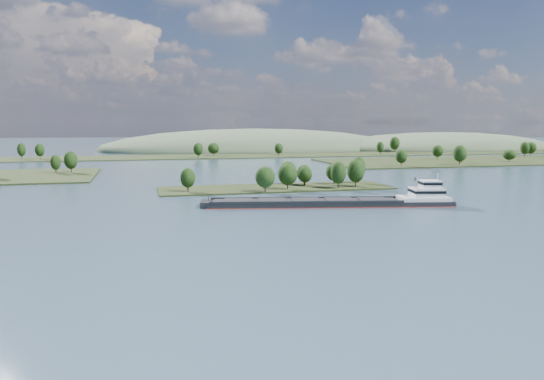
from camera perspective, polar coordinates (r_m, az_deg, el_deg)
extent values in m
plane|color=#324557|center=(172.01, 5.46, -2.25)|extent=(1800.00, 1800.00, 0.00)
cube|color=black|center=(228.84, 0.44, 0.16)|extent=(100.00, 30.00, 1.20)
cylinder|color=black|center=(226.25, 7.14, 0.66)|extent=(0.50, 0.50, 3.78)
ellipsoid|color=black|center=(225.75, 7.16, 1.87)|extent=(6.68, 6.68, 9.72)
cylinder|color=black|center=(241.53, 1.72, 1.08)|extent=(0.50, 0.50, 3.36)
ellipsoid|color=black|center=(241.11, 1.72, 2.09)|extent=(7.99, 7.99, 8.65)
cylinder|color=black|center=(221.91, 1.69, 0.55)|extent=(0.50, 0.50, 3.54)
ellipsoid|color=black|center=(221.42, 1.69, 1.71)|extent=(8.27, 8.27, 9.09)
cylinder|color=black|center=(234.77, 3.56, 0.82)|extent=(0.50, 0.50, 2.82)
ellipsoid|color=black|center=(234.39, 3.56, 1.69)|extent=(6.43, 6.43, 7.25)
cylinder|color=black|center=(213.38, -0.75, 0.26)|extent=(0.50, 0.50, 3.38)
ellipsoid|color=black|center=(212.90, -0.75, 1.41)|extent=(8.13, 8.13, 8.68)
cylinder|color=black|center=(216.70, -9.03, 0.25)|extent=(0.50, 0.50, 3.16)
ellipsoid|color=black|center=(216.25, -9.05, 1.31)|extent=(6.10, 6.10, 8.12)
cylinder|color=black|center=(236.00, 3.47, 0.88)|extent=(0.50, 0.50, 3.03)
ellipsoid|color=black|center=(235.60, 3.47, 1.81)|extent=(6.41, 6.41, 7.78)
cylinder|color=black|center=(247.71, 9.26, 1.22)|extent=(0.50, 0.50, 3.97)
ellipsoid|color=black|center=(247.24, 9.29, 2.38)|extent=(6.48, 6.48, 10.22)
cylinder|color=black|center=(232.17, 8.99, 0.81)|extent=(0.50, 0.50, 3.94)
ellipsoid|color=black|center=(231.67, 9.01, 2.05)|extent=(7.67, 7.67, 10.14)
cylinder|color=black|center=(241.73, 6.68, 1.00)|extent=(0.50, 0.50, 3.04)
ellipsoid|color=black|center=(241.34, 6.69, 1.91)|extent=(7.51, 7.51, 7.83)
cylinder|color=black|center=(313.32, -20.80, 2.12)|extent=(0.50, 0.50, 3.91)
ellipsoid|color=black|center=(312.95, -20.84, 3.03)|extent=(7.29, 7.29, 10.06)
cylinder|color=black|center=(313.46, -22.22, 2.01)|extent=(0.50, 0.50, 3.34)
ellipsoid|color=black|center=(313.14, -22.26, 2.78)|extent=(5.49, 5.49, 8.59)
cube|color=black|center=(445.64, 26.09, 2.90)|extent=(320.00, 90.00, 1.60)
cylinder|color=black|center=(348.30, 13.73, 2.82)|extent=(0.50, 0.50, 3.45)
ellipsoid|color=black|center=(348.00, 13.75, 3.54)|extent=(7.58, 7.58, 8.86)
cylinder|color=black|center=(491.39, 26.03, 3.55)|extent=(0.50, 0.50, 3.76)
ellipsoid|color=black|center=(491.16, 26.06, 4.11)|extent=(9.15, 9.15, 9.66)
cylinder|color=black|center=(408.92, 24.14, 2.98)|extent=(0.50, 0.50, 2.81)
ellipsoid|color=black|center=(408.71, 24.17, 3.48)|extent=(8.82, 8.82, 7.22)
cylinder|color=black|center=(366.76, 19.51, 2.89)|extent=(0.50, 0.50, 4.25)
ellipsoid|color=black|center=(366.42, 19.55, 3.73)|extent=(8.69, 8.69, 10.92)
cylinder|color=black|center=(387.42, 19.75, 3.01)|extent=(0.50, 0.50, 3.14)
ellipsoid|color=black|center=(387.17, 19.77, 3.60)|extent=(6.51, 6.51, 8.08)
cylinder|color=black|center=(418.82, 17.37, 3.42)|extent=(0.50, 0.50, 3.50)
ellipsoid|color=black|center=(418.57, 17.40, 4.03)|extent=(8.26, 8.26, 9.00)
cylinder|color=black|center=(477.06, 25.52, 3.50)|extent=(0.50, 0.50, 3.94)
ellipsoid|color=black|center=(476.82, 25.55, 4.10)|extent=(7.33, 7.33, 10.14)
cube|color=black|center=(444.40, -6.69, 3.58)|extent=(900.00, 60.00, 1.20)
cylinder|color=black|center=(447.71, -25.32, 3.29)|extent=(0.50, 0.50, 4.03)
ellipsoid|color=black|center=(447.44, -25.35, 3.95)|extent=(6.10, 6.10, 10.37)
cylinder|color=black|center=(469.94, 11.56, 3.98)|extent=(0.50, 0.50, 3.70)
ellipsoid|color=black|center=(469.71, 11.58, 4.55)|extent=(6.25, 6.25, 9.52)
cylinder|color=black|center=(446.84, -6.30, 3.91)|extent=(0.50, 0.50, 3.58)
ellipsoid|color=black|center=(446.59, -6.31, 4.49)|extent=(9.74, 9.74, 9.19)
cylinder|color=black|center=(509.89, 13.04, 4.25)|extent=(0.50, 0.50, 4.73)
ellipsoid|color=black|center=(509.63, 13.06, 4.92)|extent=(9.25, 9.25, 12.17)
cylinder|color=black|center=(442.65, -23.68, 3.33)|extent=(0.50, 0.50, 3.87)
ellipsoid|color=black|center=(442.39, -23.71, 3.97)|extent=(7.04, 7.04, 9.96)
cylinder|color=black|center=(446.37, 0.73, 3.94)|extent=(0.50, 0.50, 3.42)
ellipsoid|color=black|center=(446.13, 0.73, 4.50)|extent=(7.27, 7.27, 8.79)
cylinder|color=black|center=(422.94, -7.93, 3.72)|extent=(0.50, 0.50, 3.87)
ellipsoid|color=black|center=(422.67, -7.94, 4.38)|extent=(7.73, 7.73, 9.96)
ellipsoid|color=#45583C|center=(600.95, 17.83, 4.24)|extent=(260.00, 140.00, 36.00)
ellipsoid|color=#45583C|center=(553.06, -1.85, 4.35)|extent=(320.00, 160.00, 44.00)
cube|color=black|center=(182.87, 6.27, -1.52)|extent=(84.55, 26.16, 2.31)
cube|color=maroon|center=(182.95, 6.27, -1.67)|extent=(84.80, 26.41, 0.26)
cube|color=black|center=(186.53, 3.47, -0.86)|extent=(64.07, 12.69, 0.84)
cube|color=black|center=(176.41, 3.86, -1.33)|extent=(64.07, 12.69, 0.84)
cube|color=black|center=(181.49, 3.66, -1.14)|extent=(63.71, 21.17, 0.32)
cube|color=black|center=(180.16, -3.67, -1.10)|extent=(10.91, 10.25, 0.37)
cube|color=black|center=(180.43, 0.01, -1.07)|extent=(10.91, 10.25, 0.37)
cube|color=black|center=(181.44, 3.66, -1.04)|extent=(10.91, 10.25, 0.37)
cube|color=black|center=(183.18, 7.25, -1.01)|extent=(10.91, 10.25, 0.37)
cube|color=black|center=(185.62, 10.76, -0.97)|extent=(10.91, 10.25, 0.37)
cube|color=black|center=(180.78, -7.16, -1.50)|extent=(4.88, 9.88, 2.10)
cylinder|color=black|center=(180.49, -6.84, -1.04)|extent=(0.30, 0.30, 2.31)
cube|color=silver|center=(190.69, 15.98, -0.86)|extent=(18.42, 13.08, 1.26)
cube|color=silver|center=(190.76, 16.30, -0.23)|extent=(11.91, 10.24, 3.15)
cube|color=black|center=(190.70, 16.31, -0.10)|extent=(12.15, 10.48, 0.95)
cube|color=silver|center=(190.79, 16.63, 0.59)|extent=(7.38, 7.38, 2.31)
cube|color=black|center=(190.74, 16.63, 0.71)|extent=(7.63, 7.63, 0.84)
cube|color=silver|center=(190.65, 16.64, 0.97)|extent=(7.87, 7.87, 0.21)
cylinder|color=silver|center=(191.43, 17.40, 1.34)|extent=(0.25, 0.25, 2.73)
cylinder|color=black|center=(192.22, 15.15, 1.13)|extent=(0.62, 0.62, 1.26)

